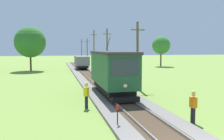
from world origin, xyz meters
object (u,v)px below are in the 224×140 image
object	(u,v)px
utility_pole_horizon	(82,50)
tree_right_near	(30,42)
tree_left_far	(161,45)
utility_pole_near_tram	(138,55)
freight_car	(82,62)
second_worker	(86,94)
red_tram	(112,70)
track_worker	(193,105)
utility_pole_distant	(87,51)
utility_pole_mid	(107,51)
trackside_signal_marker	(117,115)
utility_pole_far	(94,48)

from	to	relation	value
utility_pole_horizon	tree_right_near	bearing A→B (deg)	-112.27
tree_right_near	tree_left_far	bearing A→B (deg)	9.78
utility_pole_near_tram	tree_right_near	size ratio (longest dim) A/B	0.84
freight_car	tree_right_near	size ratio (longest dim) A/B	0.65
second_worker	tree_left_far	distance (m)	40.82
second_worker	tree_right_near	distance (m)	30.80
red_tram	track_worker	bearing A→B (deg)	-73.61
utility_pole_distant	tree_left_far	distance (m)	19.29
track_worker	second_worker	distance (m)	6.96
utility_pole_mid	tree_right_near	xyz separation A→B (m)	(-12.44, 8.61, 1.51)
utility_pole_distant	second_worker	world-z (taller)	utility_pole_distant
trackside_signal_marker	second_worker	distance (m)	4.44
utility_pole_far	tree_right_near	size ratio (longest dim) A/B	0.99
utility_pole_horizon	trackside_signal_marker	size ratio (longest dim) A/B	5.93
trackside_signal_marker	tree_right_near	distance (m)	35.22
second_worker	tree_left_far	xyz separation A→B (m)	(21.32, 34.60, 3.80)
second_worker	trackside_signal_marker	bearing A→B (deg)	-42.84
utility_pole_near_tram	utility_pole_horizon	size ratio (longest dim) A/B	0.96
freight_car	utility_pole_distant	size ratio (longest dim) A/B	0.78
tree_left_far	freight_car	bearing A→B (deg)	-164.05
utility_pole_far	second_worker	size ratio (longest dim) A/B	4.46
trackside_signal_marker	second_worker	size ratio (longest dim) A/B	0.66
track_worker	utility_pole_distant	bearing A→B (deg)	80.75
tree_left_far	red_tram	bearing A→B (deg)	-121.29
utility_pole_far	second_worker	bearing A→B (deg)	-99.73
red_tram	utility_pole_far	bearing A→B (deg)	84.05
utility_pole_far	track_worker	bearing A→B (deg)	-90.98
utility_pole_near_tram	utility_pole_far	size ratio (longest dim) A/B	0.84
second_worker	tree_left_far	world-z (taller)	tree_left_far
utility_pole_near_tram	freight_car	bearing A→B (deg)	98.04
utility_pole_far	utility_pole_horizon	xyz separation A→B (m)	(0.00, 25.43, -0.48)
utility_pole_horizon	tree_left_far	xyz separation A→B (m)	(15.36, -25.58, 1.19)
red_tram	utility_pole_near_tram	distance (m)	4.29
utility_pole_far	utility_pole_horizon	bearing A→B (deg)	90.00
red_tram	second_worker	world-z (taller)	red_tram
utility_pole_near_tram	tree_right_near	distance (m)	26.37
utility_pole_near_tram	track_worker	size ratio (longest dim) A/B	3.76
utility_pole_near_tram	tree_left_far	world-z (taller)	tree_left_far
utility_pole_distant	second_worker	bearing A→B (deg)	-97.35
utility_pole_far	tree_left_far	xyz separation A→B (m)	(15.36, -0.15, 0.72)
utility_pole_horizon	tree_left_far	distance (m)	29.86
red_tram	track_worker	distance (m)	9.03
red_tram	utility_pole_distant	bearing A→B (deg)	85.66
utility_pole_mid	tree_right_near	distance (m)	15.20
utility_pole_distant	track_worker	bearing A→B (deg)	-90.76
red_tram	tree_left_far	xyz separation A→B (m)	(18.56, 30.54, 2.59)
tree_left_far	utility_pole_far	bearing A→B (deg)	179.44
utility_pole_distant	trackside_signal_marker	xyz separation A→B (m)	(-4.88, -50.49, -2.74)
freight_car	tree_left_far	xyz separation A→B (m)	(18.56, 5.31, 3.23)
utility_pole_distant	track_worker	xyz separation A→B (m)	(-0.67, -50.72, -2.43)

